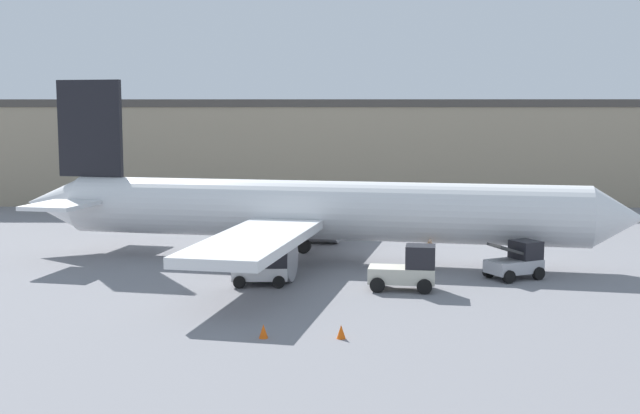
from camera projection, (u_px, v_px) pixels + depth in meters
The scene contains 9 objects.
ground_plane at pixel (320, 261), 47.28m from camera, with size 400.00×400.00×0.00m, color slate.
terminal_building at pixel (334, 151), 78.26m from camera, with size 81.67×10.72×9.84m.
airplane at pixel (304, 211), 47.13m from camera, with size 36.89×29.38×10.69m.
ground_crew_worker at pixel (430, 254), 44.32m from camera, with size 0.39×0.39×1.76m.
baggage_tug at pixel (265, 268), 40.62m from camera, with size 2.83×1.85×1.90m.
belt_loader_truck at pixel (517, 261), 42.23m from camera, with size 3.23×2.89×1.97m.
pushback_tug at pixel (408, 270), 39.43m from camera, with size 3.43×2.19×2.25m.
safety_cone_near at pixel (263, 331), 31.15m from camera, with size 0.36×0.36×0.55m.
safety_cone_far at pixel (341, 332), 31.09m from camera, with size 0.36×0.36×0.55m.
Camera 1 is at (0.53, -46.56, 8.79)m, focal length 45.00 mm.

